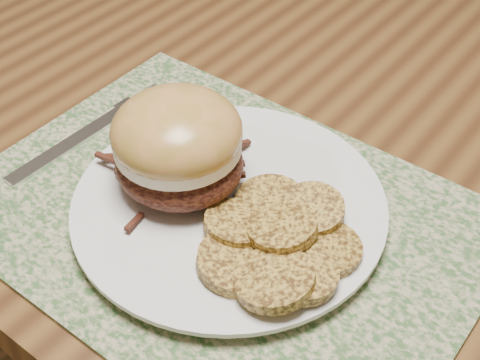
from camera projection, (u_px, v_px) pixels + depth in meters
name	position (u px, v px, depth m)	size (l,w,h in m)	color
dining_table	(443.00, 181.00, 0.75)	(1.50, 0.90, 0.75)	brown
placemat	(222.00, 216.00, 0.59)	(0.45, 0.33, 0.00)	#395B2E
dinner_plate	(229.00, 207.00, 0.59)	(0.26, 0.26, 0.02)	white
pork_sandwich	(178.00, 145.00, 0.57)	(0.14, 0.14, 0.09)	black
roasted_potatoes	(279.00, 241.00, 0.54)	(0.15, 0.16, 0.03)	#B38C34
fork	(92.00, 130.00, 0.68)	(0.03, 0.20, 0.00)	silver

